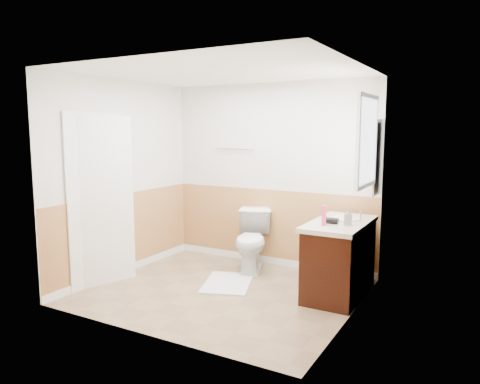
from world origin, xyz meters
The scene contains 32 objects.
floor centered at (0.00, 0.00, 0.00)m, with size 3.00×3.00×0.00m, color #8C7051.
ceiling centered at (0.00, 0.00, 2.50)m, with size 3.00×3.00×0.00m, color white.
wall_back centered at (0.00, 1.30, 1.25)m, with size 3.00×3.00×0.00m, color silver.
wall_front centered at (0.00, -1.30, 1.25)m, with size 3.00×3.00×0.00m, color silver.
wall_left centered at (-1.50, 0.00, 1.25)m, with size 3.00×3.00×0.00m, color silver.
wall_right centered at (1.50, 0.00, 1.25)m, with size 3.00×3.00×0.00m, color silver.
wainscot_back centered at (0.00, 1.29, 0.50)m, with size 3.00×3.00×0.00m, color tan.
wainscot_front centered at (0.00, -1.29, 0.50)m, with size 3.00×3.00×0.00m, color tan.
wainscot_left centered at (-1.49, 0.00, 0.50)m, with size 2.60×2.60×0.00m, color tan.
wainscot_right centered at (1.49, 0.00, 0.50)m, with size 2.60×2.60×0.00m, color tan.
toilet centered at (-0.08, 0.90, 0.40)m, with size 0.45×0.79×0.80m, color white.
bath_mat centered at (-0.08, 0.26, 0.01)m, with size 0.55×0.80×0.02m, color silver.
vanity_cabinet centered at (1.21, 0.58, 0.40)m, with size 0.55×1.10×0.80m, color black.
vanity_knob_left centered at (0.91, 0.48, 0.55)m, with size 0.03×0.03×0.03m, color silver.
vanity_knob_right centered at (0.91, 0.68, 0.55)m, with size 0.03×0.03×0.03m, color silver.
countertop centered at (1.20, 0.58, 0.83)m, with size 0.60×1.15×0.05m, color beige.
sink_basin centered at (1.21, 0.73, 0.86)m, with size 0.36×0.36×0.02m, color white.
faucet centered at (1.39, 0.73, 0.92)m, with size 0.02×0.02×0.14m, color silver.
lotion_bottle centered at (1.11, 0.28, 0.96)m, with size 0.05×0.05×0.22m, color #DE3966.
soap_dispenser centered at (1.33, 0.43, 0.94)m, with size 0.08×0.09×0.19m, color gray.
hair_dryer_body centered at (1.16, 0.42, 0.89)m, with size 0.07×0.07×0.14m, color black.
hair_dryer_handle centered at (1.13, 0.48, 0.86)m, with size 0.03×0.03×0.07m, color black.
mirror_panel centered at (1.48, 1.10, 1.55)m, with size 0.02×0.35×0.90m, color silver.
window_frame centered at (1.47, 0.59, 1.75)m, with size 0.04×0.80×1.00m, color white.
window_glass centered at (1.49, 0.59, 1.75)m, with size 0.01×0.70×0.90m, color white.
door centered at (-1.40, -0.45, 1.02)m, with size 0.05×0.80×2.04m, color white.
door_frame centered at (-1.48, -0.45, 1.03)m, with size 0.02×0.92×2.10m, color white.
door_knob centered at (-1.34, -0.12, 0.95)m, with size 0.06×0.06×0.06m, color silver.
towel_bar centered at (-0.55, 1.25, 1.60)m, with size 0.02×0.02×0.62m, color silver.
tp_holder_bar centered at (-0.10, 1.23, 0.70)m, with size 0.02×0.02×0.14m, color silver.
tp_roll centered at (-0.10, 1.23, 0.70)m, with size 0.11×0.11×0.10m, color white.
tp_sheet centered at (-0.10, 1.23, 0.59)m, with size 0.10×0.01×0.16m, color white.
Camera 1 is at (2.66, -4.33, 1.88)m, focal length 33.95 mm.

